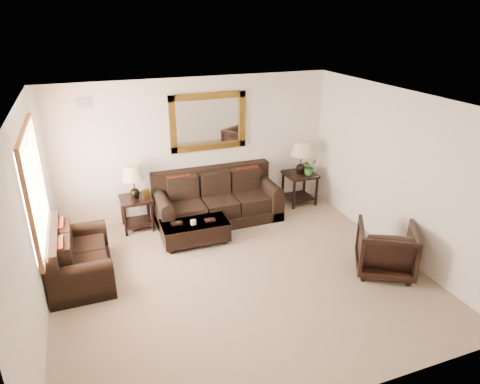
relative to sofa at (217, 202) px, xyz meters
name	(u,v)px	position (x,y,z in m)	size (l,w,h in m)	color
room	(239,197)	(-0.29, -2.03, 1.00)	(5.51, 5.01, 2.71)	gray
window	(35,186)	(-2.99, -1.13, 1.20)	(0.07, 1.96, 1.66)	white
mirror	(208,122)	(0.00, 0.44, 1.50)	(1.50, 0.06, 1.10)	#442E0D
air_vent	(84,104)	(-2.19, 0.45, 2.00)	(0.25, 0.02, 0.18)	#999999
sofa	(217,202)	(0.00, 0.00, 0.00)	(2.38, 1.03, 0.97)	black
loveseat	(76,260)	(-2.63, -1.20, -0.04)	(0.90, 1.51, 0.85)	black
end_table_left	(134,188)	(-1.53, 0.14, 0.47)	(0.57, 0.57, 1.26)	black
end_table_right	(301,164)	(1.88, 0.12, 0.53)	(0.61, 0.61, 1.35)	black
coffee_table	(195,230)	(-0.65, -0.76, -0.10)	(1.19, 0.66, 0.50)	black
armchair	(386,247)	(1.89, -2.69, 0.08)	(0.85, 0.79, 0.87)	black
potted_plant	(309,168)	(2.01, 0.01, 0.45)	(0.30, 0.33, 0.26)	#23561D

